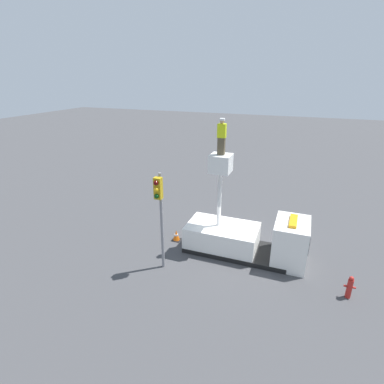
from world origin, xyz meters
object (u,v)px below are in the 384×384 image
worker (222,137)px  traffic_light_pole (160,204)px  fire_hydrant (350,287)px  bucket_truck (246,237)px  traffic_cone_rear (176,236)px

worker → traffic_light_pole: worker is taller
worker → fire_hydrant: (6.36, -1.83, -5.64)m
bucket_truck → worker: (-1.53, 0.00, 5.21)m
traffic_cone_rear → worker: bearing=2.0°
bucket_truck → traffic_cone_rear: bucket_truck is taller
traffic_cone_rear → fire_hydrant: bearing=-11.2°
worker → traffic_cone_rear: 6.36m
traffic_light_pole → fire_hydrant: (8.39, 0.98, -2.96)m
traffic_cone_rear → bucket_truck: bearing=1.2°
bucket_truck → traffic_light_pole: 5.19m
fire_hydrant → traffic_cone_rear: bearing=168.8°
traffic_light_pole → bucket_truck: bearing=38.3°
traffic_light_pole → fire_hydrant: 8.95m
worker → traffic_light_pole: (-2.03, -2.81, -2.68)m
traffic_light_pole → traffic_cone_rear: (-0.43, 2.73, -3.19)m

